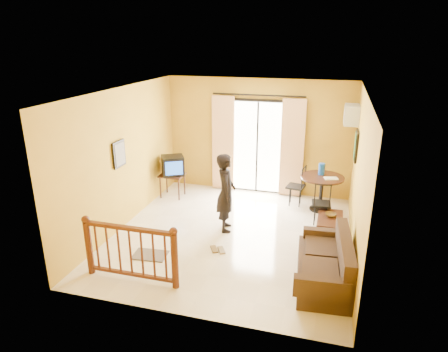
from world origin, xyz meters
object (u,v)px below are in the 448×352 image
(standing_person, at_px, (226,193))
(dining_table, at_px, (322,184))
(television, at_px, (173,165))
(sofa, at_px, (327,266))
(coffee_table, at_px, (330,223))

(standing_person, bearing_deg, dining_table, -66.86)
(television, height_order, sofa, television)
(sofa, bearing_deg, standing_person, 141.10)
(television, relative_size, sofa, 0.38)
(dining_table, bearing_deg, standing_person, -140.01)
(dining_table, distance_m, standing_person, 2.34)
(television, relative_size, coffee_table, 0.77)
(dining_table, xyz_separation_m, coffee_table, (0.24, -1.21, -0.38))
(television, height_order, coffee_table, television)
(dining_table, bearing_deg, television, -177.48)
(television, xyz_separation_m, dining_table, (3.48, 0.15, -0.16))
(coffee_table, bearing_deg, sofa, -89.91)
(television, bearing_deg, dining_table, -26.89)
(dining_table, bearing_deg, sofa, -85.23)
(television, height_order, dining_table, television)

